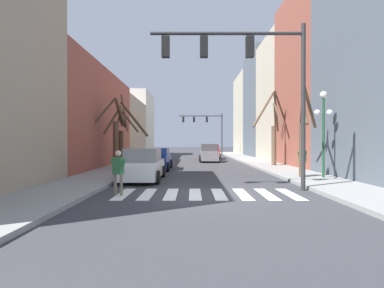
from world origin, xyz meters
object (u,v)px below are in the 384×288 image
(car_parked_left_far, at_px, (208,153))
(pedestrian_crossing_street, at_px, (117,169))
(traffic_signal_near, at_px, (247,67))
(pedestrian_waiting_at_curb, at_px, (301,158))
(car_parked_left_near, at_px, (142,165))
(street_tree_right_far, at_px, (122,134))
(street_tree_left_mid, at_px, (302,134))
(street_lamp_right_corner, at_px, (322,117))
(street_tree_right_near, at_px, (115,135))
(street_tree_left_near, at_px, (273,129))
(car_parked_right_far, at_px, (156,159))
(traffic_signal_far, at_px, (205,124))
(car_driving_away_lane, at_px, (210,152))

(car_parked_left_far, height_order, pedestrian_crossing_street, car_parked_left_far)
(traffic_signal_near, xyz_separation_m, pedestrian_waiting_at_curb, (3.66, 3.95, -3.90))
(car_parked_left_far, bearing_deg, car_parked_left_near, 164.13)
(street_tree_right_far, distance_m, street_tree_left_mid, 12.49)
(street_lamp_right_corner, distance_m, car_parked_left_far, 15.92)
(car_parked_left_far, xyz_separation_m, street_tree_left_mid, (4.16, -14.55, 1.55))
(street_tree_right_near, height_order, street_tree_left_near, street_tree_left_near)
(traffic_signal_near, distance_m, street_lamp_right_corner, 5.83)
(car_parked_left_near, xyz_separation_m, street_tree_right_near, (-2.72, 5.14, 1.69))
(car_parked_left_far, xyz_separation_m, street_tree_right_far, (-6.76, -8.49, 1.72))
(pedestrian_crossing_street, distance_m, street_tree_right_far, 11.13)
(car_parked_right_far, height_order, street_tree_left_mid, street_tree_left_mid)
(pedestrian_waiting_at_curb, bearing_deg, traffic_signal_far, -108.96)
(traffic_signal_near, relative_size, pedestrian_waiting_at_curb, 4.19)
(street_tree_right_far, bearing_deg, traffic_signal_far, 72.98)
(car_driving_away_lane, height_order, pedestrian_crossing_street, car_driving_away_lane)
(traffic_signal_far, distance_m, car_parked_left_near, 30.45)
(car_parked_left_far, bearing_deg, car_parked_right_far, 154.51)
(car_driving_away_lane, xyz_separation_m, street_tree_left_mid, (3.67, -19.97, 1.59))
(street_lamp_right_corner, distance_m, car_parked_right_far, 11.37)
(pedestrian_waiting_at_curb, bearing_deg, car_parked_right_far, -58.64)
(street_tree_right_far, height_order, street_tree_left_mid, street_tree_right_far)
(street_tree_left_near, bearing_deg, traffic_signal_far, 101.51)
(car_parked_left_far, xyz_separation_m, car_parked_left_near, (-4.23, -14.89, -0.06))
(car_parked_left_far, distance_m, street_tree_right_far, 10.99)
(car_parked_right_far, relative_size, pedestrian_crossing_street, 2.89)
(car_parked_left_near, bearing_deg, street_tree_right_near, 27.94)
(traffic_signal_near, relative_size, car_parked_left_far, 1.54)
(street_tree_right_far, bearing_deg, traffic_signal_near, -52.81)
(car_parked_left_near, distance_m, street_tree_right_far, 7.10)
(car_driving_away_lane, bearing_deg, street_tree_right_near, 153.83)
(street_lamp_right_corner, height_order, car_driving_away_lane, street_lamp_right_corner)
(car_parked_right_far, distance_m, street_tree_right_near, 3.34)
(pedestrian_crossing_street, height_order, street_tree_right_near, street_tree_right_near)
(street_tree_left_near, distance_m, street_tree_left_mid, 8.06)
(car_parked_right_far, bearing_deg, car_parked_left_far, -25.49)
(traffic_signal_far, relative_size, pedestrian_waiting_at_curb, 4.07)
(traffic_signal_near, bearing_deg, car_parked_left_far, 91.83)
(car_parked_left_far, xyz_separation_m, pedestrian_crossing_street, (-4.45, -19.27, 0.15))
(traffic_signal_near, height_order, traffic_signal_far, traffic_signal_near)
(traffic_signal_far, relative_size, street_tree_right_far, 1.23)
(car_driving_away_lane, bearing_deg, traffic_signal_near, -179.79)
(car_parked_right_far, relative_size, street_tree_left_near, 0.80)
(street_tree_left_near, bearing_deg, car_parked_left_near, -137.24)
(traffic_signal_near, xyz_separation_m, street_tree_right_far, (-7.34, 9.67, -2.45))
(street_tree_left_mid, bearing_deg, car_parked_left_near, -177.73)
(traffic_signal_near, bearing_deg, street_tree_right_far, 127.19)
(street_lamp_right_corner, relative_size, car_driving_away_lane, 0.97)
(traffic_signal_near, xyz_separation_m, car_driving_away_lane, (-0.08, 23.57, -4.21))
(pedestrian_crossing_street, height_order, street_tree_left_near, street_tree_left_near)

